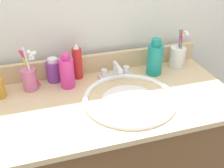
% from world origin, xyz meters
% --- Properties ---
extents(vanity_cabinet, '(1.06, 0.48, 0.75)m').
position_xyz_m(vanity_cabinet, '(0.00, 0.00, 0.37)').
color(vanity_cabinet, brown).
rests_on(vanity_cabinet, ground_plane).
extents(countertop, '(1.11, 0.53, 0.02)m').
position_xyz_m(countertop, '(0.00, 0.00, 0.76)').
color(countertop, '#D1B284').
rests_on(countertop, vanity_cabinet).
extents(backsplash, '(1.11, 0.02, 0.09)m').
position_xyz_m(backsplash, '(0.00, 0.25, 0.81)').
color(backsplash, '#D1B284').
rests_on(backsplash, countertop).
extents(back_wall, '(2.21, 0.04, 1.30)m').
position_xyz_m(back_wall, '(0.00, 0.31, 0.65)').
color(back_wall, silver).
rests_on(back_wall, ground_plane).
extents(sink_basin, '(0.39, 0.39, 0.11)m').
position_xyz_m(sink_basin, '(0.10, -0.03, 0.74)').
color(sink_basin, white).
rests_on(sink_basin, countertop).
extents(faucet, '(0.16, 0.10, 0.08)m').
position_xyz_m(faucet, '(0.10, 0.16, 0.80)').
color(faucet, silver).
rests_on(faucet, countertop).
extents(bottle_spray_red, '(0.04, 0.04, 0.18)m').
position_xyz_m(bottle_spray_red, '(-0.08, 0.21, 0.85)').
color(bottle_spray_red, red).
rests_on(bottle_spray_red, countertop).
extents(bottle_soap_pink, '(0.06, 0.06, 0.16)m').
position_xyz_m(bottle_soap_pink, '(-0.13, 0.15, 0.84)').
color(bottle_soap_pink, '#D8338C').
rests_on(bottle_soap_pink, countertop).
extents(bottle_cream_purple, '(0.06, 0.06, 0.12)m').
position_xyz_m(bottle_cream_purple, '(-0.19, 0.22, 0.82)').
color(bottle_cream_purple, '#7A3899').
rests_on(bottle_cream_purple, countertop).
extents(bottle_mouthwash_teal, '(0.07, 0.07, 0.18)m').
position_xyz_m(bottle_mouthwash_teal, '(0.29, 0.15, 0.85)').
color(bottle_mouthwash_teal, teal).
rests_on(bottle_mouthwash_teal, countertop).
extents(cup_pink, '(0.08, 0.06, 0.20)m').
position_xyz_m(cup_pink, '(-0.29, 0.17, 0.83)').
color(cup_pink, '#D16693').
rests_on(cup_pink, countertop).
extents(cup_white_ceramic, '(0.08, 0.08, 0.20)m').
position_xyz_m(cup_white_ceramic, '(0.43, 0.18, 0.82)').
color(cup_white_ceramic, white).
rests_on(cup_white_ceramic, countertop).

